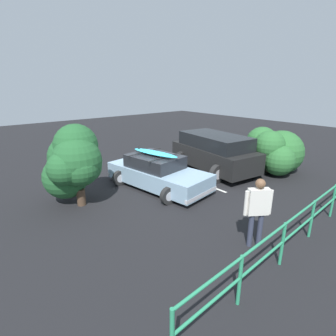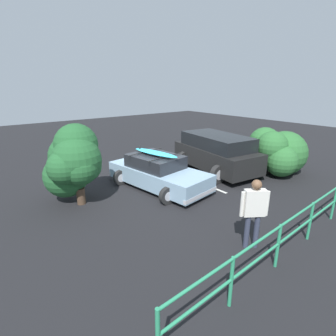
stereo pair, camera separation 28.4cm
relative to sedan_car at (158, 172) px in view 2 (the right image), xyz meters
name	(u,v)px [view 2 (the right image)]	position (x,y,z in m)	size (l,w,h in m)	color
ground_plane	(157,183)	(-0.21, -0.38, -0.62)	(44.00, 44.00, 0.02)	black
parking_stripe	(189,178)	(-1.65, 0.04, -0.61)	(4.21, 0.12, 0.00)	silver
sedan_car	(158,172)	(0.00, 0.00, 0.00)	(2.72, 4.47, 1.57)	#8CADC6
suv_car	(216,153)	(-3.29, 0.07, 0.29)	(3.05, 4.57, 1.74)	black
person_bystander	(254,208)	(0.57, 4.73, 0.47)	(0.60, 0.46, 1.81)	#33384C
railing_fence	(311,215)	(-0.92, 5.47, 0.09)	(10.20, 0.48, 1.06)	#2D9366
bush_near_left	(74,161)	(3.02, -0.63, 0.85)	(1.87, 2.25, 2.71)	#4C3828
bush_near_right	(276,152)	(-5.32, 1.89, 0.37)	(2.55, 2.60, 2.15)	#4C3828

